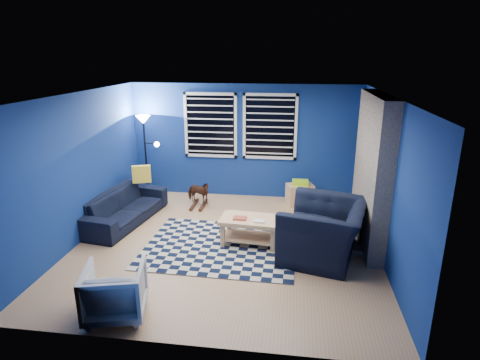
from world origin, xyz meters
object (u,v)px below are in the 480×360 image
(rocking_horse, at_px, (198,192))
(cabinet, at_px, (300,194))
(coffee_table, at_px, (250,225))
(tv, at_px, (363,143))
(armchair_big, at_px, (323,231))
(armchair_bent, at_px, (115,291))
(floor_lamp, at_px, (145,131))
(sofa, at_px, (124,207))

(rocking_horse, height_order, cabinet, rocking_horse)
(rocking_horse, height_order, coffee_table, rocking_horse)
(tv, bearing_deg, armchair_big, -111.27)
(armchair_bent, distance_m, coffee_table, 2.57)
(cabinet, bearing_deg, floor_lamp, 160.83)
(sofa, height_order, armchair_big, armchair_big)
(cabinet, bearing_deg, armchair_big, -99.70)
(tv, distance_m, rocking_horse, 3.51)
(cabinet, distance_m, floor_lamp, 3.60)
(armchair_bent, xyz_separation_m, rocking_horse, (0.15, 3.75, -0.02))
(armchair_big, distance_m, coffee_table, 1.23)
(armchair_big, height_order, coffee_table, armchair_big)
(cabinet, bearing_deg, rocking_horse, 172.41)
(rocking_horse, relative_size, coffee_table, 0.56)
(sofa, distance_m, armchair_big, 3.80)
(armchair_bent, height_order, rocking_horse, armchair_bent)
(cabinet, xyz_separation_m, floor_lamp, (-3.37, 0.05, 1.26))
(tv, height_order, armchair_bent, tv)
(tv, distance_m, floor_lamp, 4.58)
(armchair_big, bearing_deg, armchair_bent, -40.45)
(tv, bearing_deg, cabinet, 176.44)
(armchair_bent, distance_m, rocking_horse, 3.75)
(sofa, xyz_separation_m, floor_lamp, (-0.03, 1.43, 1.20))
(armchair_bent, relative_size, cabinet, 1.16)
(armchair_big, xyz_separation_m, coffee_table, (-1.19, 0.27, -0.10))
(coffee_table, bearing_deg, sofa, 165.98)
(armchair_bent, relative_size, rocking_horse, 1.25)
(floor_lamp, bearing_deg, sofa, -88.82)
(armchair_bent, bearing_deg, cabinet, -132.74)
(sofa, relative_size, armchair_big, 1.50)
(tv, distance_m, armchair_bent, 5.46)
(armchair_big, height_order, cabinet, armchair_big)
(rocking_horse, distance_m, floor_lamp, 1.78)
(coffee_table, bearing_deg, rocking_horse, 128.55)
(sofa, bearing_deg, armchair_big, -94.67)
(armchair_big, height_order, floor_lamp, floor_lamp)
(sofa, bearing_deg, coffee_table, -95.07)
(rocking_horse, xyz_separation_m, coffee_table, (1.28, -1.60, 0.03))
(sofa, bearing_deg, cabinet, -58.61)
(tv, xyz_separation_m, armchair_big, (-0.86, -2.20, -0.95))
(armchair_bent, height_order, floor_lamp, floor_lamp)
(armchair_bent, distance_m, floor_lamp, 4.50)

